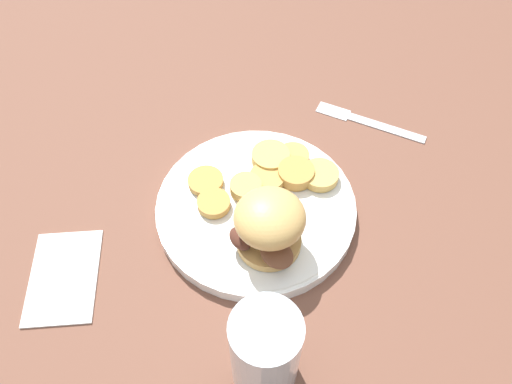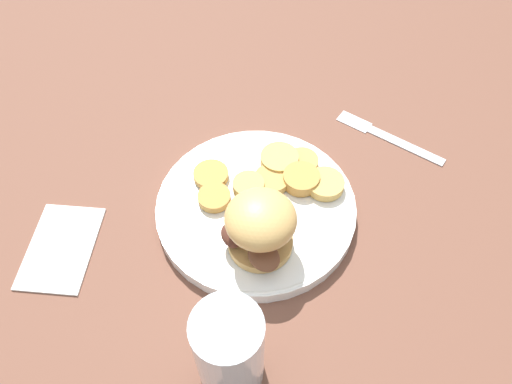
{
  "view_description": "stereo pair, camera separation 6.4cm",
  "coord_description": "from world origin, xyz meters",
  "px_view_note": "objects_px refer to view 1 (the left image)",
  "views": [
    {
      "loc": [
        -0.38,
        0.03,
        0.56
      ],
      "look_at": [
        0.0,
        0.0,
        0.05
      ],
      "focal_mm": 35.0,
      "sensor_mm": 36.0,
      "label": 1
    },
    {
      "loc": [
        -0.38,
        -0.04,
        0.56
      ],
      "look_at": [
        0.0,
        0.0,
        0.05
      ],
      "focal_mm": 35.0,
      "sensor_mm": 36.0,
      "label": 2
    }
  ],
  "objects_px": {
    "dinner_plate": "(256,207)",
    "sandwich": "(269,225)",
    "drinking_glass": "(265,352)",
    "fork": "(368,122)"
  },
  "relations": [
    {
      "from": "dinner_plate",
      "to": "sandwich",
      "type": "relative_size",
      "value": 2.68
    },
    {
      "from": "dinner_plate",
      "to": "fork",
      "type": "distance_m",
      "value": 0.24
    },
    {
      "from": "fork",
      "to": "dinner_plate",
      "type": "bearing_deg",
      "value": 129.64
    },
    {
      "from": "fork",
      "to": "drinking_glass",
      "type": "relative_size",
      "value": 1.24
    },
    {
      "from": "fork",
      "to": "drinking_glass",
      "type": "distance_m",
      "value": 0.42
    },
    {
      "from": "dinner_plate",
      "to": "drinking_glass",
      "type": "relative_size",
      "value": 2.06
    },
    {
      "from": "dinner_plate",
      "to": "drinking_glass",
      "type": "height_order",
      "value": "drinking_glass"
    },
    {
      "from": "sandwich",
      "to": "drinking_glass",
      "type": "height_order",
      "value": "drinking_glass"
    },
    {
      "from": "sandwich",
      "to": "fork",
      "type": "distance_m",
      "value": 0.29
    },
    {
      "from": "drinking_glass",
      "to": "fork",
      "type": "bearing_deg",
      "value": -27.71
    }
  ]
}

